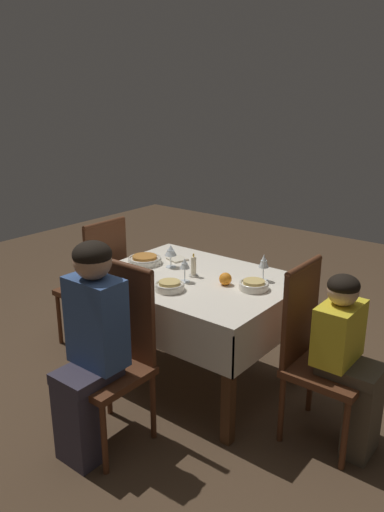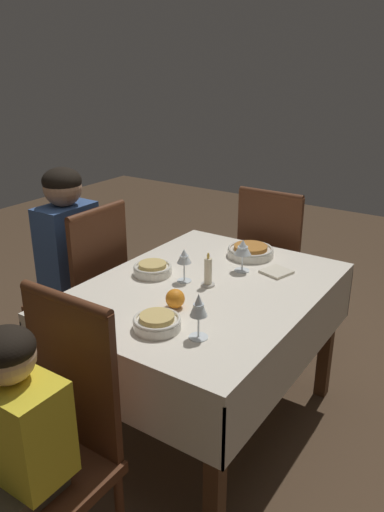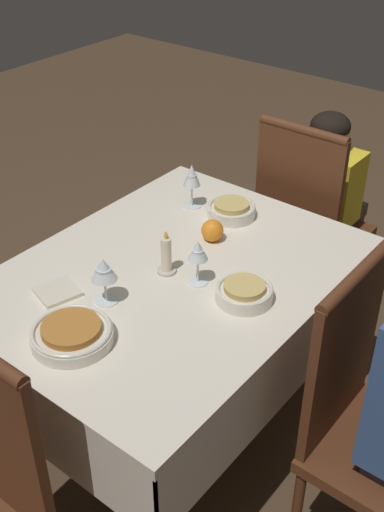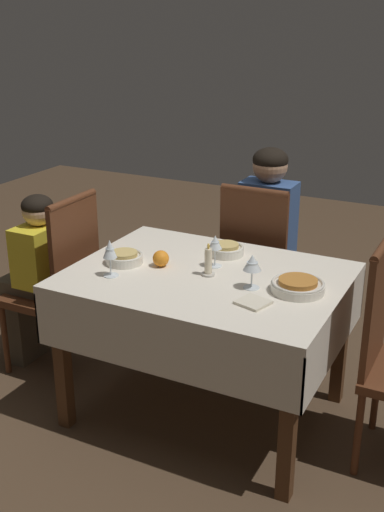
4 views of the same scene
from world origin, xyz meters
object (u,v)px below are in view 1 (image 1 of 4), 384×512
(napkin_red_folded, at_px, (177,259))
(bowl_east, at_px, (145,260))
(wine_glass_west, at_px, (264,262))
(wine_glass_east, at_px, (171,251))
(orange_fruit, at_px, (225,279))
(bowl_west, at_px, (254,285))
(bowl_north, at_px, (170,286))
(dining_table, at_px, (194,292))
(candle_centerpiece, at_px, (194,268))
(person_adult_denim, at_px, (90,339))
(chair_west, at_px, (317,349))
(person_child_yellow, at_px, (349,357))
(wine_glass_north, at_px, (185,265))
(chair_north, at_px, (115,350))
(chair_east, at_px, (97,280))

(napkin_red_folded, bearing_deg, bowl_east, 58.46)
(napkin_red_folded, bearing_deg, wine_glass_west, -178.75)
(wine_glass_east, bearing_deg, orange_fruit, 174.70)
(bowl_west, bearing_deg, bowl_north, 39.92)
(dining_table, xyz_separation_m, candle_centerpiece, (0.01, -0.01, 0.16))
(dining_table, relative_size, person_adult_denim, 1.06)
(chair_west, distance_m, wine_glass_east, 1.15)
(person_child_yellow, distance_m, bowl_east, 1.48)
(person_adult_denim, bearing_deg, wine_glass_east, 105.42)
(dining_table, relative_size, person_child_yellow, 1.26)
(person_child_yellow, xyz_separation_m, wine_glass_north, (1.03, 0.08, 0.31))
(chair_north, height_order, person_adult_denim, person_adult_denim)
(chair_east, xyz_separation_m, bowl_north, (-0.88, 0.21, 0.23))
(person_adult_denim, bearing_deg, wine_glass_north, 90.74)
(bowl_north, distance_m, wine_glass_west, 0.60)
(bowl_west, relative_size, wine_glass_west, 1.03)
(bowl_west, bearing_deg, napkin_red_folded, -11.50)
(wine_glass_west, relative_size, orange_fruit, 2.23)
(chair_west, relative_size, candle_centerpiece, 6.49)
(chair_north, xyz_separation_m, bowl_west, (-0.39, -0.77, 0.23))
(bowl_north, relative_size, wine_glass_north, 1.14)
(wine_glass_east, bearing_deg, bowl_west, 179.98)
(chair_north, relative_size, orange_fruit, 12.89)
(bowl_west, bearing_deg, wine_glass_east, -0.02)
(candle_centerpiece, bearing_deg, bowl_north, 97.60)
(dining_table, bearing_deg, bowl_east, 0.10)
(dining_table, height_order, person_child_yellow, person_child_yellow)
(chair_north, relative_size, wine_glass_west, 5.78)
(napkin_red_folded, bearing_deg, wine_glass_north, 136.01)
(chair_east, relative_size, orange_fruit, 12.89)
(orange_fruit, bearing_deg, person_adult_denim, 76.30)
(bowl_east, relative_size, wine_glass_east, 1.50)
(chair_north, bearing_deg, bowl_east, 121.96)
(dining_table, xyz_separation_m, chair_east, (0.86, 0.06, -0.11))
(wine_glass_west, xyz_separation_m, wine_glass_east, (0.61, 0.16, -0.01))
(napkin_red_folded, bearing_deg, chair_east, 24.67)
(bowl_west, bearing_deg, orange_fruit, 14.05)
(bowl_north, height_order, orange_fruit, orange_fruit)
(bowl_east, bearing_deg, bowl_north, 149.74)
(dining_table, distance_m, candle_centerpiece, 0.16)
(chair_north, xyz_separation_m, chair_west, (-0.84, -0.69, 0.00))
(wine_glass_east, bearing_deg, chair_east, 10.16)
(bowl_west, distance_m, wine_glass_west, 0.19)
(person_adult_denim, height_order, bowl_east, person_adult_denim)
(person_child_yellow, xyz_separation_m, wine_glass_east, (1.27, -0.08, 0.31))
(chair_west, height_order, orange_fruit, chair_west)
(person_child_yellow, bearing_deg, chair_north, 124.00)
(bowl_north, xyz_separation_m, wine_glass_north, (0.02, -0.16, 0.08))
(dining_table, height_order, bowl_east, bowl_east)
(person_child_yellow, height_order, orange_fruit, person_child_yellow)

